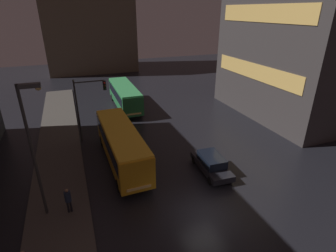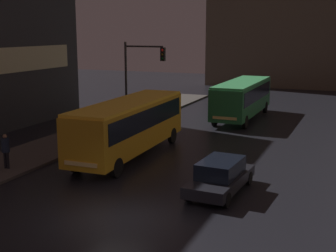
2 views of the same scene
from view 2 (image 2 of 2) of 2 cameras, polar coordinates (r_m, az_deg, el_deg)
ground_plane at (r=18.73m, az=-6.32°, el=-11.10°), size 120.00×120.00×0.00m
sidewalk_left at (r=31.37m, az=-12.05°, el=-1.79°), size 4.00×48.00×0.15m
bus_near at (r=26.99m, az=-4.75°, el=0.45°), size 2.80×10.71×3.24m
bus_far at (r=38.89m, az=9.06°, el=3.65°), size 2.70×10.39×3.11m
car_taxi at (r=21.28m, az=6.41°, el=-6.06°), size 2.15×4.76×1.52m
pedestrian_mid at (r=25.57m, az=-19.19°, el=-2.52°), size 0.52×0.52×1.82m
traffic_light_main at (r=32.55m, az=-3.59°, el=6.48°), size 3.05×0.35×6.42m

